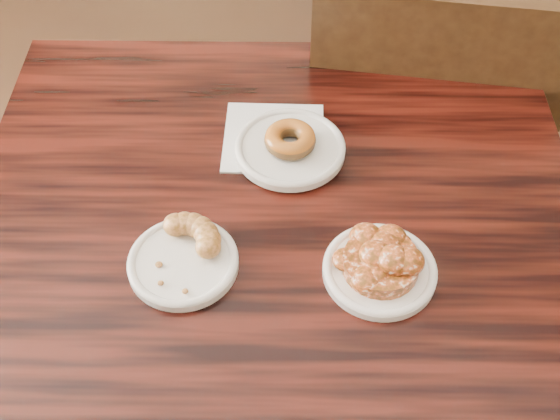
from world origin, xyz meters
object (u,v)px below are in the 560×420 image
(cafe_table, at_px, (276,366))
(cruller_fragment, at_px, (181,253))
(chair_far, at_px, (417,123))
(glazed_donut, at_px, (290,139))
(apple_fritter, at_px, (381,261))

(cafe_table, distance_m, cruller_fragment, 0.42)
(chair_far, distance_m, glazed_donut, 0.59)
(cafe_table, distance_m, apple_fritter, 0.43)
(chair_far, bearing_deg, glazed_donut, 62.30)
(cafe_table, bearing_deg, glazed_donut, 82.99)
(cruller_fragment, bearing_deg, apple_fritter, 15.96)
(glazed_donut, bearing_deg, cruller_fragment, -105.66)
(cafe_table, xyz_separation_m, chair_far, (0.12, 0.62, 0.08))
(apple_fritter, bearing_deg, cruller_fragment, -164.04)
(apple_fritter, bearing_deg, glazed_donut, 136.30)
(glazed_donut, relative_size, apple_fritter, 0.56)
(glazed_donut, distance_m, apple_fritter, 0.25)
(chair_far, bearing_deg, cruller_fragment, 63.04)
(chair_far, distance_m, cruller_fragment, 0.81)
(chair_far, height_order, apple_fritter, chair_far)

